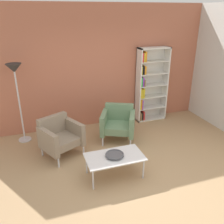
% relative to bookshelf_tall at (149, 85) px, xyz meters
% --- Properties ---
extents(ground_plane, '(8.32, 8.32, 0.00)m').
position_rel_bookshelf_tall_xyz_m(ground_plane, '(-1.37, -2.25, -0.94)').
color(ground_plane, tan).
extents(brick_back_panel, '(6.40, 0.12, 2.90)m').
position_rel_bookshelf_tall_xyz_m(brick_back_panel, '(-1.37, 0.21, 0.51)').
color(brick_back_panel, '#B2664C').
rests_on(brick_back_panel, ground_plane).
extents(bookshelf_tall, '(0.80, 0.30, 1.90)m').
position_rel_bookshelf_tall_xyz_m(bookshelf_tall, '(0.00, 0.00, 0.00)').
color(bookshelf_tall, silver).
rests_on(bookshelf_tall, ground_plane).
extents(coffee_table_low, '(1.00, 0.56, 0.40)m').
position_rel_bookshelf_tall_xyz_m(coffee_table_low, '(-1.66, -2.05, -0.57)').
color(coffee_table_low, silver).
rests_on(coffee_table_low, ground_plane).
extents(decorative_bowl, '(0.32, 0.32, 0.05)m').
position_rel_bookshelf_tall_xyz_m(decorative_bowl, '(-1.66, -2.05, -0.51)').
color(decorative_bowl, '#4C4C51').
rests_on(decorative_bowl, coffee_table_low).
extents(armchair_by_bookshelf, '(0.92, 0.89, 0.78)m').
position_rel_bookshelf_tall_xyz_m(armchair_by_bookshelf, '(-1.14, -0.82, -0.53)').
color(armchair_by_bookshelf, slate).
rests_on(armchair_by_bookshelf, ground_plane).
extents(armchair_spare_guest, '(0.92, 0.90, 0.78)m').
position_rel_bookshelf_tall_xyz_m(armchair_spare_guest, '(-2.46, -1.03, -0.53)').
color(armchair_spare_guest, gray).
rests_on(armchair_spare_guest, ground_plane).
extents(floor_lamp_torchiere, '(0.32, 0.32, 1.74)m').
position_rel_bookshelf_tall_xyz_m(floor_lamp_torchiere, '(-3.17, -0.18, 0.51)').
color(floor_lamp_torchiere, silver).
rests_on(floor_lamp_torchiere, ground_plane).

